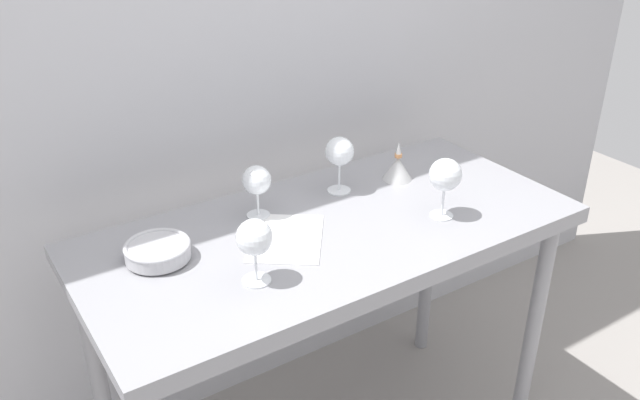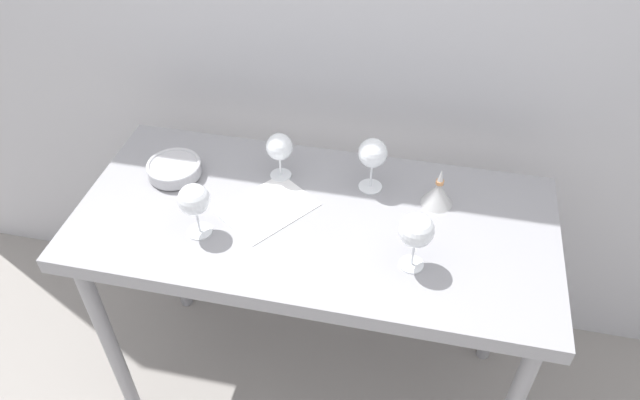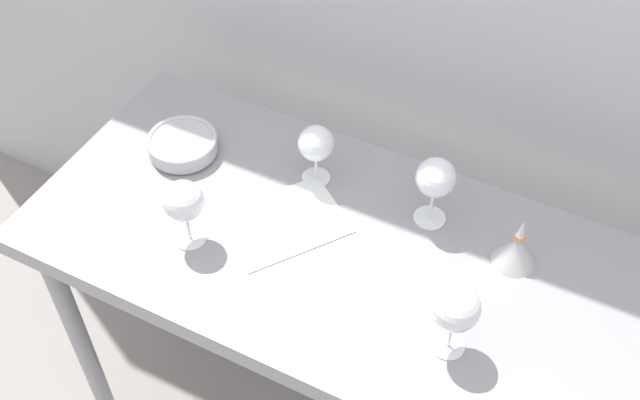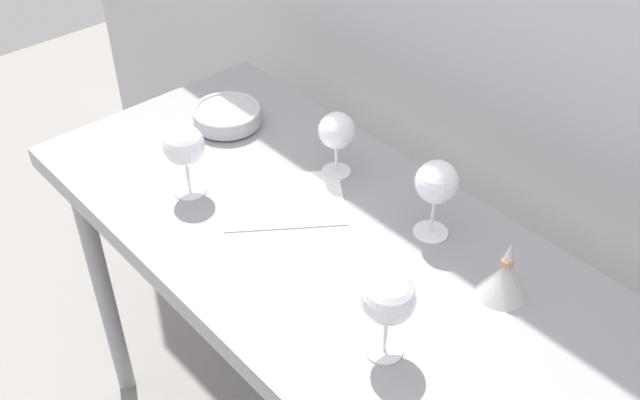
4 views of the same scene
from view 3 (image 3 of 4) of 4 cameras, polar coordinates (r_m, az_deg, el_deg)
steel_counter at (r=1.80m, az=1.45°, el=-5.55°), size 1.40×0.65×0.90m
wine_glass_far_right at (r=1.69m, az=8.34°, el=1.50°), size 0.09×0.09×0.18m
wine_glass_near_right at (r=1.48m, az=9.79°, el=-7.78°), size 0.09×0.09×0.18m
wine_glass_near_left at (r=1.66m, az=-9.82°, el=-0.18°), size 0.09×0.09×0.17m
wine_glass_far_left at (r=1.78m, az=-0.30°, el=4.00°), size 0.08×0.08×0.15m
tasting_sheet_upper at (r=1.76m, az=-2.64°, el=-1.73°), size 0.31×0.32×0.00m
tasting_bowl at (r=1.92m, az=-9.88°, el=4.00°), size 0.17×0.17×0.05m
decanter_funnel at (r=1.71m, az=14.00°, el=-3.47°), size 0.09×0.09×0.13m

